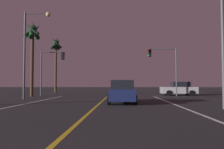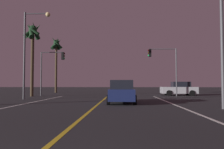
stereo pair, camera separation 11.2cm
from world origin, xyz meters
The scene contains 10 objects.
lane_edge_right centered at (5.28, 9.04, 0.00)m, with size 0.16×30.08×0.01m, color silver.
lane_center_divider centered at (0.00, 9.04, 0.00)m, with size 0.16×30.08×0.01m, color gold.
car_lead_same_lane centered at (1.65, 14.92, 0.82)m, with size 2.02×4.30×1.70m.
car_crossing_side centered at (8.73, 26.31, 0.82)m, with size 4.30×2.02×1.70m.
traffic_light_near_right centered at (6.43, 24.58, 4.14)m, with size 3.37×0.36×5.57m.
traffic_light_near_left centered at (-6.62, 24.58, 3.91)m, with size 2.93×0.36×5.27m.
street_lamp_right_near centered at (6.74, 11.27, 4.84)m, with size 2.75×0.44×7.50m.
street_lamp_left_mid centered at (-6.85, 18.62, 5.19)m, with size 2.50×0.44×8.16m.
palm_tree_left_mid centered at (-8.63, 23.44, 6.88)m, with size 2.24×2.17×8.63m.
palm_tree_left_far centered at (-9.14, 34.40, 7.30)m, with size 2.09×2.17×9.22m.
Camera 2 is at (1.70, -1.68, 1.42)m, focal length 35.83 mm.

